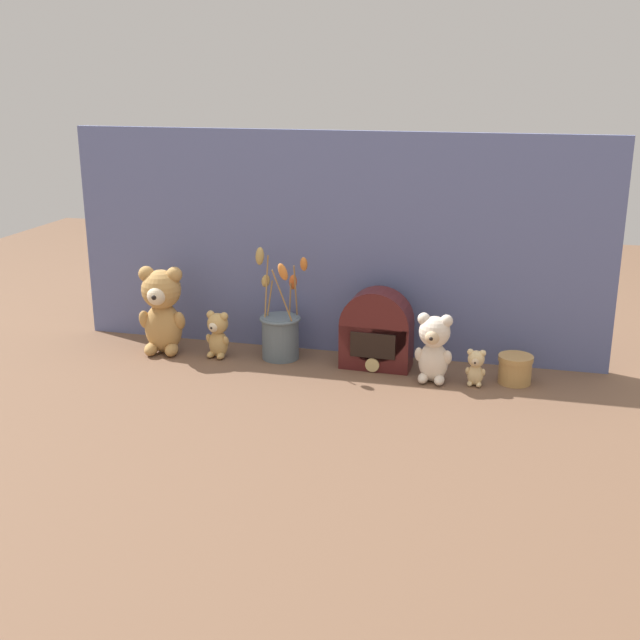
# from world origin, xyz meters

# --- Properties ---
(ground_plane) EXTENTS (4.00, 4.00, 0.00)m
(ground_plane) POSITION_xyz_m (0.00, 0.00, 0.00)
(ground_plane) COLOR brown
(backdrop_wall) EXTENTS (1.57, 0.02, 0.64)m
(backdrop_wall) POSITION_xyz_m (0.00, 0.17, 0.32)
(backdrop_wall) COLOR slate
(backdrop_wall) RESTS_ON ground
(teddy_bear_large) EXTENTS (0.14, 0.13, 0.26)m
(teddy_bear_large) POSITION_xyz_m (-0.48, 0.02, 0.14)
(teddy_bear_large) COLOR tan
(teddy_bear_large) RESTS_ON ground
(teddy_bear_medium) EXTENTS (0.10, 0.10, 0.19)m
(teddy_bear_medium) POSITION_xyz_m (0.32, -0.01, 0.10)
(teddy_bear_medium) COLOR beige
(teddy_bear_medium) RESTS_ON ground
(teddy_bear_small) EXTENTS (0.08, 0.07, 0.14)m
(teddy_bear_small) POSITION_xyz_m (-0.31, 0.03, 0.07)
(teddy_bear_small) COLOR tan
(teddy_bear_small) RESTS_ON ground
(teddy_bear_tiny) EXTENTS (0.05, 0.05, 0.10)m
(teddy_bear_tiny) POSITION_xyz_m (0.43, -0.01, 0.05)
(teddy_bear_tiny) COLOR #DBBC84
(teddy_bear_tiny) RESTS_ON ground
(flower_vase) EXTENTS (0.15, 0.15, 0.33)m
(flower_vase) POSITION_xyz_m (-0.13, 0.06, 0.08)
(flower_vase) COLOR slate
(flower_vase) RESTS_ON ground
(vintage_radio) EXTENTS (0.20, 0.10, 0.22)m
(vintage_radio) POSITION_xyz_m (0.15, 0.06, 0.10)
(vintage_radio) COLOR #4C1919
(vintage_radio) RESTS_ON ground
(decorative_tin_tall) EXTENTS (0.09, 0.09, 0.08)m
(decorative_tin_tall) POSITION_xyz_m (0.53, 0.03, 0.04)
(decorative_tin_tall) COLOR tan
(decorative_tin_tall) RESTS_ON ground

